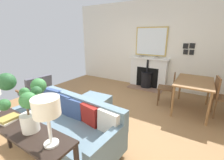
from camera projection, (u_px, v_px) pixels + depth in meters
name	position (u px, v px, depth m)	size (l,w,h in m)	color
ground_plane	(102.00, 118.00, 3.36)	(5.31, 5.42, 0.01)	olive
wall_left	(146.00, 45.00, 5.11)	(0.12, 5.42, 2.83)	silver
fireplace	(148.00, 75.00, 5.14)	(0.55, 1.31, 1.03)	brown
mirror_over_mantel	(151.00, 41.00, 4.90)	(0.04, 1.03, 0.91)	tan
mantel_bowl_near	(141.00, 56.00, 5.11)	(0.14, 0.14, 0.05)	#9E9384
mantel_bowl_far	(157.00, 58.00, 4.84)	(0.16, 0.16, 0.04)	#9E9384
sofa	(69.00, 126.00, 2.48)	(0.96, 1.88, 0.78)	#B2B2B7
ottoman	(93.00, 104.00, 3.48)	(0.68, 0.69, 0.39)	#B2B2B7
armchair_accent	(37.00, 90.00, 3.64)	(0.73, 0.66, 0.86)	brown
console_table	(20.00, 133.00, 1.78)	(0.35, 1.58, 0.77)	black
table_lamp_far_end	(47.00, 109.00, 1.34)	(0.24, 0.24, 0.49)	white
potted_plant	(25.00, 99.00, 1.54)	(0.49, 0.40, 0.66)	silver
book_stack	(9.00, 119.00, 1.84)	(0.27, 0.22, 0.05)	beige
dining_table	(194.00, 85.00, 3.50)	(1.19, 0.78, 0.75)	olive
dining_chair_near_fireplace	(170.00, 86.00, 3.81)	(0.45, 0.45, 0.86)	brown
dining_chair_by_back_wall	(220.00, 94.00, 3.26)	(0.45, 0.45, 0.91)	brown
photo_gallery_row	(189.00, 49.00, 4.40)	(0.02, 0.31, 0.33)	black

